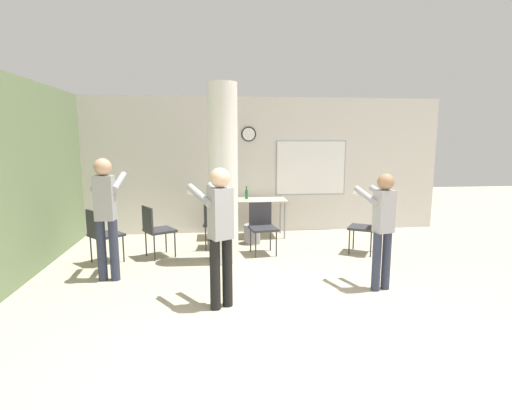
{
  "coord_description": "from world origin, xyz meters",
  "views": [
    {
      "loc": [
        -0.89,
        -3.26,
        1.96
      ],
      "look_at": [
        -0.27,
        2.21,
        1.04
      ],
      "focal_mm": 28.0,
      "sensor_mm": 36.0,
      "label": 1
    }
  ],
  "objects_px": {
    "chair_by_left_wall": "(102,232)",
    "person_playing_front": "(219,227)",
    "person_playing_side": "(382,222)",
    "person_watching_back": "(106,210)",
    "chair_mid_room": "(367,225)",
    "folding_table": "(247,203)",
    "chair_table_front": "(262,224)",
    "chair_near_pillar": "(156,227)",
    "chair_table_left": "(216,221)",
    "bottle_on_table": "(247,194)"
  },
  "relations": [
    {
      "from": "chair_table_left",
      "to": "chair_by_left_wall",
      "type": "relative_size",
      "value": 1.0
    },
    {
      "from": "folding_table",
      "to": "chair_near_pillar",
      "type": "height_order",
      "value": "chair_near_pillar"
    },
    {
      "from": "folding_table",
      "to": "person_playing_side",
      "type": "xyz_separation_m",
      "value": [
        1.46,
        -3.02,
        0.2
      ]
    },
    {
      "from": "folding_table",
      "to": "chair_mid_room",
      "type": "relative_size",
      "value": 1.79
    },
    {
      "from": "folding_table",
      "to": "person_playing_side",
      "type": "relative_size",
      "value": 1.02
    },
    {
      "from": "chair_table_front",
      "to": "person_watching_back",
      "type": "distance_m",
      "value": 2.58
    },
    {
      "from": "bottle_on_table",
      "to": "person_playing_front",
      "type": "distance_m",
      "value": 3.48
    },
    {
      "from": "bottle_on_table",
      "to": "chair_table_front",
      "type": "distance_m",
      "value": 1.32
    },
    {
      "from": "chair_by_left_wall",
      "to": "chair_mid_room",
      "type": "relative_size",
      "value": 1.0
    },
    {
      "from": "person_watching_back",
      "to": "person_playing_side",
      "type": "bearing_deg",
      "value": -12.08
    },
    {
      "from": "chair_mid_room",
      "to": "person_watching_back",
      "type": "bearing_deg",
      "value": -168.51
    },
    {
      "from": "chair_by_left_wall",
      "to": "chair_near_pillar",
      "type": "distance_m",
      "value": 0.83
    },
    {
      "from": "chair_table_left",
      "to": "person_playing_side",
      "type": "xyz_separation_m",
      "value": [
        2.1,
        -2.19,
        0.39
      ]
    },
    {
      "from": "chair_by_left_wall",
      "to": "chair_mid_room",
      "type": "distance_m",
      "value": 4.36
    },
    {
      "from": "chair_by_left_wall",
      "to": "person_playing_side",
      "type": "xyz_separation_m",
      "value": [
        3.9,
        -1.55,
        0.39
      ]
    },
    {
      "from": "folding_table",
      "to": "chair_near_pillar",
      "type": "distance_m",
      "value": 2.06
    },
    {
      "from": "chair_table_front",
      "to": "chair_near_pillar",
      "type": "xyz_separation_m",
      "value": [
        -1.78,
        -0.05,
        0.0
      ]
    },
    {
      "from": "chair_by_left_wall",
      "to": "chair_table_front",
      "type": "bearing_deg",
      "value": 6.33
    },
    {
      "from": "bottle_on_table",
      "to": "chair_table_front",
      "type": "relative_size",
      "value": 0.3
    },
    {
      "from": "chair_table_left",
      "to": "chair_table_front",
      "type": "distance_m",
      "value": 0.86
    },
    {
      "from": "chair_by_left_wall",
      "to": "person_playing_front",
      "type": "relative_size",
      "value": 0.53
    },
    {
      "from": "chair_table_left",
      "to": "folding_table",
      "type": "bearing_deg",
      "value": 52.71
    },
    {
      "from": "chair_near_pillar",
      "to": "person_playing_front",
      "type": "height_order",
      "value": "person_playing_front"
    },
    {
      "from": "chair_near_pillar",
      "to": "chair_mid_room",
      "type": "height_order",
      "value": "same"
    },
    {
      "from": "chair_by_left_wall",
      "to": "person_watching_back",
      "type": "distance_m",
      "value": 0.96
    },
    {
      "from": "chair_table_front",
      "to": "person_playing_side",
      "type": "xyz_separation_m",
      "value": [
        1.32,
        -1.84,
        0.39
      ]
    },
    {
      "from": "bottle_on_table",
      "to": "chair_near_pillar",
      "type": "relative_size",
      "value": 0.3
    },
    {
      "from": "person_playing_side",
      "to": "person_playing_front",
      "type": "xyz_separation_m",
      "value": [
        -2.09,
        -0.33,
        0.07
      ]
    },
    {
      "from": "chair_by_left_wall",
      "to": "person_playing_side",
      "type": "bearing_deg",
      "value": -21.69
    },
    {
      "from": "person_watching_back",
      "to": "person_playing_front",
      "type": "relative_size",
      "value": 1.04
    },
    {
      "from": "chair_mid_room",
      "to": "person_playing_front",
      "type": "xyz_separation_m",
      "value": [
        -2.55,
        -1.93,
        0.46
      ]
    },
    {
      "from": "chair_mid_room",
      "to": "person_playing_front",
      "type": "distance_m",
      "value": 3.23
    },
    {
      "from": "chair_near_pillar",
      "to": "person_watching_back",
      "type": "xyz_separation_m",
      "value": [
        -0.51,
        -1.01,
        0.49
      ]
    },
    {
      "from": "chair_by_left_wall",
      "to": "chair_mid_room",
      "type": "xyz_separation_m",
      "value": [
        4.36,
        0.05,
        0.0
      ]
    },
    {
      "from": "person_playing_side",
      "to": "chair_table_front",
      "type": "bearing_deg",
      "value": 125.61
    },
    {
      "from": "folding_table",
      "to": "chair_by_left_wall",
      "type": "xyz_separation_m",
      "value": [
        -2.44,
        -1.47,
        -0.19
      ]
    },
    {
      "from": "person_watching_back",
      "to": "chair_by_left_wall",
      "type": "bearing_deg",
      "value": 110.05
    },
    {
      "from": "folding_table",
      "to": "person_watching_back",
      "type": "bearing_deg",
      "value": -133.71
    },
    {
      "from": "folding_table",
      "to": "chair_mid_room",
      "type": "bearing_deg",
      "value": -36.5
    },
    {
      "from": "chair_mid_room",
      "to": "folding_table",
      "type": "bearing_deg",
      "value": 143.5
    },
    {
      "from": "chair_by_left_wall",
      "to": "person_watching_back",
      "type": "xyz_separation_m",
      "value": [
        0.28,
        -0.78,
        0.49
      ]
    },
    {
      "from": "chair_by_left_wall",
      "to": "person_watching_back",
      "type": "relative_size",
      "value": 0.51
    },
    {
      "from": "chair_by_left_wall",
      "to": "person_playing_front",
      "type": "height_order",
      "value": "person_playing_front"
    },
    {
      "from": "chair_mid_room",
      "to": "bottle_on_table",
      "type": "bearing_deg",
      "value": 142.2
    },
    {
      "from": "chair_table_left",
      "to": "person_playing_front",
      "type": "relative_size",
      "value": 0.53
    },
    {
      "from": "chair_table_front",
      "to": "chair_near_pillar",
      "type": "bearing_deg",
      "value": -178.39
    },
    {
      "from": "chair_mid_room",
      "to": "person_watching_back",
      "type": "relative_size",
      "value": 0.51
    },
    {
      "from": "folding_table",
      "to": "person_playing_side",
      "type": "height_order",
      "value": "person_playing_side"
    },
    {
      "from": "folding_table",
      "to": "chair_by_left_wall",
      "type": "height_order",
      "value": "chair_by_left_wall"
    },
    {
      "from": "chair_table_left",
      "to": "chair_table_front",
      "type": "height_order",
      "value": "same"
    }
  ]
}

